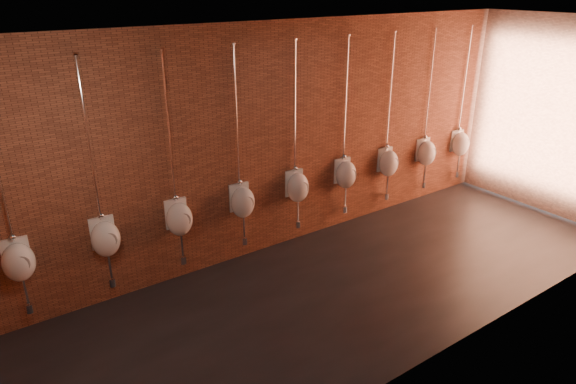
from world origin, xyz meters
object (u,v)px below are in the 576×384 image
(urinal_6, at_px, (388,162))
(urinal_7, at_px, (426,152))
(urinal_1, at_px, (105,237))
(urinal_2, at_px, (179,218))
(urinal_0, at_px, (18,260))
(urinal_3, at_px, (243,201))
(urinal_5, at_px, (346,173))
(urinal_4, at_px, (298,186))
(urinal_8, at_px, (460,143))

(urinal_6, relative_size, urinal_7, 1.00)
(urinal_1, relative_size, urinal_2, 1.00)
(urinal_0, relative_size, urinal_3, 1.00)
(urinal_5, bearing_deg, urinal_2, 180.00)
(urinal_4, xyz_separation_m, urinal_8, (3.68, 0.00, 0.00))
(urinal_1, height_order, urinal_5, same)
(urinal_2, relative_size, urinal_8, 1.00)
(urinal_0, bearing_deg, urinal_2, 0.00)
(urinal_1, distance_m, urinal_5, 3.68)
(urinal_0, bearing_deg, urinal_5, 0.00)
(urinal_4, relative_size, urinal_8, 1.00)
(urinal_3, xyz_separation_m, urinal_4, (0.92, 0.00, 0.00))
(urinal_4, bearing_deg, urinal_7, 0.00)
(urinal_0, xyz_separation_m, urinal_2, (1.84, 0.00, 0.00))
(urinal_5, xyz_separation_m, urinal_7, (1.84, 0.00, 0.00))
(urinal_0, xyz_separation_m, urinal_7, (6.44, 0.00, 0.00))
(urinal_5, bearing_deg, urinal_1, 180.00)
(urinal_2, height_order, urinal_8, same)
(urinal_4, relative_size, urinal_7, 1.00)
(urinal_0, distance_m, urinal_4, 3.68)
(urinal_5, xyz_separation_m, urinal_8, (2.76, 0.00, 0.00))
(urinal_7, bearing_deg, urinal_5, 180.00)
(urinal_1, height_order, urinal_4, same)
(urinal_1, height_order, urinal_2, same)
(urinal_5, height_order, urinal_8, same)
(urinal_5, distance_m, urinal_8, 2.76)
(urinal_3, bearing_deg, urinal_7, 0.00)
(urinal_5, bearing_deg, urinal_0, 180.00)
(urinal_4, xyz_separation_m, urinal_6, (1.84, 0.00, 0.00))
(urinal_4, bearing_deg, urinal_2, 180.00)
(urinal_1, relative_size, urinal_8, 1.00)
(urinal_0, bearing_deg, urinal_7, 0.00)
(urinal_4, relative_size, urinal_5, 1.00)
(urinal_4, bearing_deg, urinal_8, 0.00)
(urinal_0, distance_m, urinal_8, 7.36)
(urinal_0, relative_size, urinal_1, 1.00)
(urinal_6, bearing_deg, urinal_3, 180.00)
(urinal_5, relative_size, urinal_6, 1.00)
(urinal_2, height_order, urinal_7, same)
(urinal_5, relative_size, urinal_8, 1.00)
(urinal_3, distance_m, urinal_7, 3.68)
(urinal_3, distance_m, urinal_4, 0.92)
(urinal_8, bearing_deg, urinal_7, 180.00)
(urinal_3, height_order, urinal_5, same)
(urinal_0, height_order, urinal_5, same)
(urinal_3, xyz_separation_m, urinal_5, (1.84, 0.00, 0.00))
(urinal_1, relative_size, urinal_5, 1.00)
(urinal_1, bearing_deg, urinal_6, 0.00)
(urinal_2, bearing_deg, urinal_6, 0.00)
(urinal_7, bearing_deg, urinal_2, 180.00)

